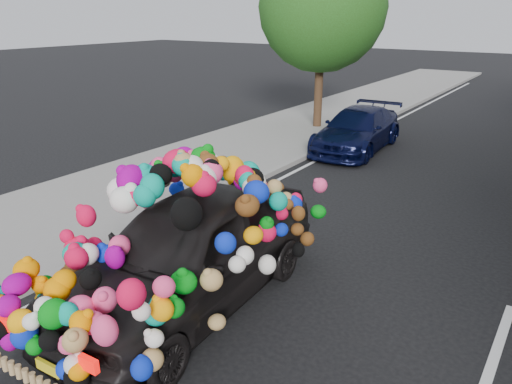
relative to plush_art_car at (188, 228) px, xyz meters
The scene contains 7 objects.
ground 1.79m from the plush_art_car, 81.64° to the left, with size 100.00×100.00×0.00m, color black.
sidewalk 4.45m from the plush_art_car, 161.55° to the left, with size 4.00×60.00×0.12m, color gray.
kerb 2.76m from the plush_art_car, 147.53° to the left, with size 0.15×60.00×0.13m, color gray.
lane_markings 4.19m from the plush_art_car, 19.79° to the left, with size 6.00×50.00×0.01m, color silver, non-canonical shape.
tree_near_sidewalk 11.81m from the plush_art_car, 108.32° to the left, with size 4.20×4.20×6.13m.
plush_art_car is the anchor object (origin of this frame).
navy_sedan 9.17m from the plush_art_car, 98.55° to the left, with size 1.69×4.17×1.21m, color black.
Camera 1 is at (3.97, -5.95, 3.87)m, focal length 35.00 mm.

